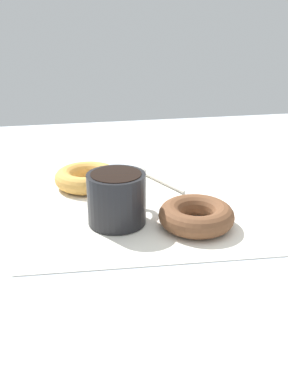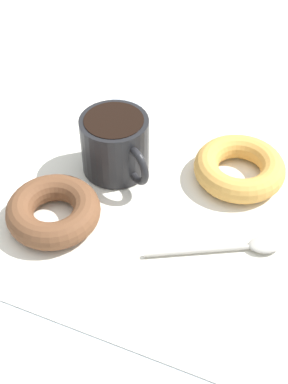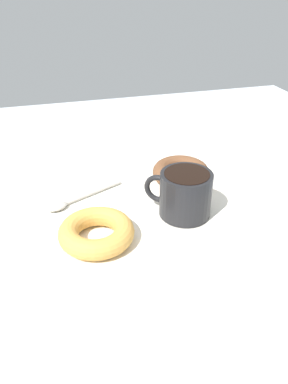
{
  "view_description": "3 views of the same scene",
  "coord_description": "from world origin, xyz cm",
  "px_view_note": "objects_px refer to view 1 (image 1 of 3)",
  "views": [
    {
      "loc": [
        57.79,
        -11.45,
        28.0
      ],
      "look_at": [
        -2.54,
        0.51,
        2.3
      ],
      "focal_mm": 40.0,
      "sensor_mm": 36.0,
      "label": 1
    },
    {
      "loc": [
        -16.65,
        41.5,
        45.71
      ],
      "look_at": [
        -2.54,
        0.51,
        2.3
      ],
      "focal_mm": 50.0,
      "sensor_mm": 36.0,
      "label": 2
    },
    {
      "loc": [
        -16.99,
        -51.47,
        35.12
      ],
      "look_at": [
        -2.54,
        0.51,
        2.3
      ],
      "focal_mm": 35.0,
      "sensor_mm": 36.0,
      "label": 3
    }
  ],
  "objects_px": {
    "coffee_cup": "(117,197)",
    "donut_far": "(87,178)",
    "donut_near_cup": "(196,215)",
    "spoon": "(146,174)"
  },
  "relations": [
    {
      "from": "coffee_cup",
      "to": "donut_far",
      "type": "relative_size",
      "value": 0.9
    },
    {
      "from": "donut_far",
      "to": "spoon",
      "type": "relative_size",
      "value": 0.79
    },
    {
      "from": "coffee_cup",
      "to": "spoon",
      "type": "height_order",
      "value": "coffee_cup"
    },
    {
      "from": "donut_far",
      "to": "spoon",
      "type": "xyz_separation_m",
      "value": [
        -0.03,
        0.11,
        -0.01
      ]
    },
    {
      "from": "coffee_cup",
      "to": "spoon",
      "type": "distance_m",
      "value": 0.2
    },
    {
      "from": "donut_near_cup",
      "to": "donut_far",
      "type": "bearing_deg",
      "value": -142.7
    },
    {
      "from": "donut_near_cup",
      "to": "spoon",
      "type": "xyz_separation_m",
      "value": [
        -0.21,
        -0.03,
        -0.01
      ]
    },
    {
      "from": "coffee_cup",
      "to": "donut_far",
      "type": "height_order",
      "value": "coffee_cup"
    },
    {
      "from": "donut_far",
      "to": "spoon",
      "type": "height_order",
      "value": "donut_far"
    },
    {
      "from": "coffee_cup",
      "to": "donut_far",
      "type": "distance_m",
      "value": 0.15
    }
  ]
}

